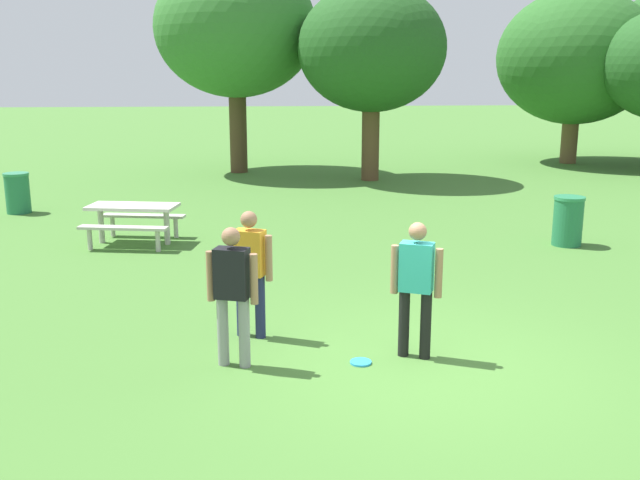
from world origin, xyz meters
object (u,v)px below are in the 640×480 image
Objects in this scene: trash_can_beside_table at (568,221)px; tree_far_right at (576,58)px; person_bystander at (232,288)px; trash_can_further_along at (18,193)px; tree_broad_center at (372,49)px; person_catcher at (416,281)px; frisbee at (361,362)px; tree_tall_left at (236,29)px; person_thrower at (250,266)px; picnic_table_near at (133,215)px.

trash_can_beside_table is 13.75m from tree_far_right.
person_bystander is 11.05m from trash_can_further_along.
trash_can_further_along is (-11.69, 4.19, 0.00)m from trash_can_beside_table.
person_catcher is at bearing -96.27° from tree_broad_center.
person_catcher is at bearing 12.78° from frisbee.
tree_far_right reaches higher than trash_can_further_along.
tree_tall_left reaches higher than tree_broad_center.
person_thrower is 20.42m from tree_far_right.
trash_can_beside_table is at bearing -19.73° from trash_can_further_along.
trash_can_beside_table is (8.42, -0.81, -0.08)m from picnic_table_near.
person_thrower is 0.24× the size of tree_tall_left.
person_thrower is at bearing -87.80° from tree_tall_left.
tree_broad_center is at bearing 75.46° from person_bystander.
tree_broad_center is 0.96× the size of tree_far_right.
frisbee is 0.04× the size of tree_broad_center.
person_catcher reaches higher than trash_can_further_along.
tree_broad_center is at bearing 81.19° from frisbee.
frisbee is 7.28m from trash_can_beside_table.
person_catcher is 20.14m from tree_far_right.
frisbee is at bearing -83.45° from tree_tall_left.
tree_broad_center reaches higher than trash_can_beside_table.
tree_tall_left reaches higher than trash_can_further_along.
person_bystander is at bearing -60.50° from trash_can_further_along.
trash_can_beside_table is 12.41m from trash_can_further_along.
person_catcher reaches higher than picnic_table_near.
tree_tall_left reaches higher than tree_far_right.
person_bystander is 0.28× the size of tree_broad_center.
tree_broad_center reaches higher than person_catcher.
tree_far_right is (16.92, 8.10, 3.24)m from trash_can_further_along.
person_thrower is at bearing -57.07° from trash_can_further_along.
tree_far_right is at bearing 62.05° from person_catcher.
person_thrower is 1.71× the size of trash_can_beside_table.
person_catcher is (1.94, -0.84, 0.00)m from person_thrower.
frisbee is at bearing -2.18° from person_bystander.
trash_can_beside_table is at bearing 40.94° from person_bystander.
picnic_table_near is 8.45m from trash_can_beside_table.
person_thrower is 6.51× the size of frisbee.
trash_can_beside_table is at bearing 48.89° from frisbee.
person_catcher and person_bystander have the same top height.
picnic_table_near is (-3.64, 6.29, 0.55)m from frisbee.
frisbee is 20.73m from tree_far_right.
trash_can_beside_table is 0.16× the size of tree_broad_center.
tree_broad_center is (1.55, 14.09, 2.98)m from person_catcher.
person_bystander is 0.27× the size of tree_far_right.
trash_can_further_along is (-7.57, 9.52, -0.46)m from person_catcher.
tree_broad_center is (2.21, 14.24, 3.91)m from frisbee.
tree_far_right reaches higher than trash_can_beside_table.
frisbee is 7.28m from picnic_table_near.
tree_broad_center is at bearing 53.69° from picnic_table_near.
person_thrower reaches higher than picnic_table_near.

